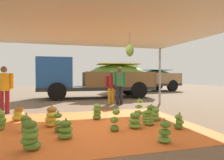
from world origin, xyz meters
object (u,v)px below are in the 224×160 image
banana_bunch_11 (26,124)px  banana_bunch_4 (155,115)px  banana_bunch_14 (135,121)px  banana_bunch_3 (165,133)px  banana_bunch_9 (51,117)px  cargo_truck_far (143,77)px  banana_bunch_15 (18,114)px  worker_2 (111,85)px  banana_bunch_6 (148,118)px  cargo_truck_main (95,77)px  banana_bunch_2 (139,107)px  banana_bunch_10 (0,121)px  banana_bunch_12 (59,123)px  banana_bunch_7 (179,122)px  banana_bunch_8 (151,112)px  worker_0 (119,83)px  banana_bunch_0 (115,121)px  banana_bunch_5 (97,112)px  banana_bunch_1 (31,136)px  worker_1 (4,86)px  banana_bunch_13 (66,130)px

banana_bunch_11 → banana_bunch_4: bearing=3.6°
banana_bunch_14 → banana_bunch_3: bearing=-82.1°
banana_bunch_9 → cargo_truck_far: size_ratio=0.09×
banana_bunch_3 → banana_bunch_15: (-3.22, 2.94, -0.00)m
worker_2 → cargo_truck_far: bearing=54.7°
banana_bunch_6 → cargo_truck_main: (-0.16, 7.06, 1.08)m
banana_bunch_9 → banana_bunch_2: bearing=18.4°
banana_bunch_10 → banana_bunch_12: size_ratio=1.05×
banana_bunch_7 → banana_bunch_8: 1.34m
banana_bunch_2 → banana_bunch_6: (-0.39, -1.48, -0.05)m
banana_bunch_8 → worker_0: (-0.05, 3.21, 0.82)m
banana_bunch_0 → banana_bunch_8: 1.85m
banana_bunch_5 → banana_bunch_15: (-2.31, 0.53, -0.03)m
banana_bunch_0 → banana_bunch_4: size_ratio=1.35×
cargo_truck_main → banana_bunch_15: bearing=-121.4°
worker_0 → banana_bunch_15: bearing=-148.7°
banana_bunch_1 → cargo_truck_far: (7.65, 11.94, 0.96)m
banana_bunch_2 → banana_bunch_10: banana_bunch_2 is taller
banana_bunch_11 → banana_bunch_12: banana_bunch_12 is taller
banana_bunch_0 → cargo_truck_far: size_ratio=0.09×
banana_bunch_8 → banana_bunch_15: (-4.00, 0.81, -0.00)m
banana_bunch_10 → worker_2: (3.84, 3.71, 0.68)m
banana_bunch_2 → banana_bunch_6: bearing=-104.7°
banana_bunch_1 → banana_bunch_9: bearing=79.2°
cargo_truck_main → banana_bunch_2: bearing=-84.3°
worker_0 → banana_bunch_1: bearing=-123.1°
banana_bunch_15 → worker_1: size_ratio=0.27×
banana_bunch_8 → cargo_truck_main: bearing=95.8°
banana_bunch_15 → worker_1: bearing=118.3°
banana_bunch_1 → banana_bunch_12: size_ratio=1.15×
banana_bunch_0 → cargo_truck_far: cargo_truck_far is taller
banana_bunch_9 → banana_bunch_10: banana_bunch_9 is taller
banana_bunch_10 → banana_bunch_12: 1.50m
banana_bunch_12 → cargo_truck_far: bearing=56.7°
banana_bunch_5 → banana_bunch_12: size_ratio=1.04×
banana_bunch_14 → worker_2: 4.52m
banana_bunch_6 → banana_bunch_13: (-2.21, -0.58, -0.01)m
worker_1 → banana_bunch_0: bearing=-44.8°
banana_bunch_6 → worker_2: 4.26m
banana_bunch_3 → banana_bunch_6: 1.43m
banana_bunch_7 → banana_bunch_4: bearing=96.8°
banana_bunch_10 → worker_2: size_ratio=0.34×
banana_bunch_0 → banana_bunch_10: (-2.71, 0.83, -0.01)m
banana_bunch_12 → worker_1: bearing=122.9°
banana_bunch_15 → cargo_truck_main: (3.36, 5.52, 1.07)m
banana_bunch_0 → worker_2: (1.13, 4.53, 0.67)m
banana_bunch_1 → worker_2: 6.08m
banana_bunch_3 → banana_bunch_15: 4.36m
banana_bunch_8 → worker_0: size_ratio=0.26×
banana_bunch_7 → banana_bunch_15: bearing=152.3°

